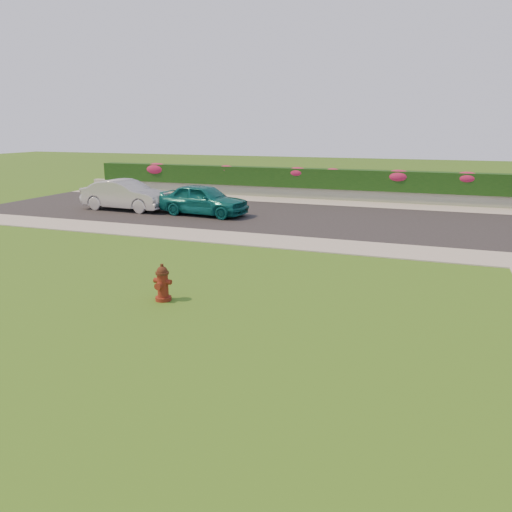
% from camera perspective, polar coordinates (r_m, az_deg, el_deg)
% --- Properties ---
extents(ground, '(120.00, 120.00, 0.00)m').
position_cam_1_polar(ground, '(9.49, -5.86, -10.62)').
color(ground, black).
rests_on(ground, ground).
extents(street_far, '(26.00, 8.00, 0.04)m').
position_cam_1_polar(street_far, '(23.76, -2.10, 4.85)').
color(street_far, black).
rests_on(street_far, ground).
extents(sidewalk_far, '(24.00, 2.00, 0.04)m').
position_cam_1_polar(sidewalk_far, '(19.78, -10.25, 2.65)').
color(sidewalk_far, gray).
rests_on(sidewalk_far, ground).
extents(sidewalk_beyond, '(34.00, 2.00, 0.04)m').
position_cam_1_polar(sidewalk_beyond, '(27.42, 9.71, 5.96)').
color(sidewalk_beyond, gray).
rests_on(sidewalk_beyond, ground).
extents(retaining_wall, '(34.00, 0.40, 0.60)m').
position_cam_1_polar(retaining_wall, '(28.85, 10.28, 6.92)').
color(retaining_wall, gray).
rests_on(retaining_wall, ground).
extents(hedge, '(32.00, 0.90, 1.10)m').
position_cam_1_polar(hedge, '(28.85, 10.40, 8.61)').
color(hedge, black).
rests_on(hedge, retaining_wall).
extents(fire_hydrant, '(0.46, 0.43, 0.90)m').
position_cam_1_polar(fire_hydrant, '(12.04, -10.63, -3.08)').
color(fire_hydrant, '#51120C').
rests_on(fire_hydrant, ground).
extents(sedan_teal, '(4.37, 2.10, 1.44)m').
position_cam_1_polar(sedan_teal, '(23.30, -6.01, 6.43)').
color(sedan_teal, '#0B5757').
rests_on(sedan_teal, street_far).
extents(sedan_silver, '(4.52, 1.76, 1.47)m').
position_cam_1_polar(sedan_silver, '(25.47, -14.67, 6.76)').
color(sedan_silver, '#A2A5A9').
rests_on(sedan_silver, street_far).
extents(flower_clump_a, '(1.56, 1.00, 0.78)m').
position_cam_1_polar(flower_clump_a, '(33.03, -11.24, 9.72)').
color(flower_clump_a, '#B31E59').
rests_on(flower_clump_a, hedge).
extents(flower_clump_b, '(1.10, 0.71, 0.55)m').
position_cam_1_polar(flower_clump_b, '(30.82, -3.40, 9.81)').
color(flower_clump_b, '#B31E59').
rests_on(flower_clump_b, hedge).
extents(flower_clump_c, '(1.27, 0.82, 0.64)m').
position_cam_1_polar(flower_clump_c, '(29.34, 4.77, 9.48)').
color(flower_clump_c, '#B31E59').
rests_on(flower_clump_c, hedge).
extents(flower_clump_d, '(1.05, 0.68, 0.53)m').
position_cam_1_polar(flower_clump_d, '(28.87, 8.76, 9.36)').
color(flower_clump_d, '#B31E59').
rests_on(flower_clump_d, hedge).
extents(flower_clump_e, '(1.43, 0.92, 0.72)m').
position_cam_1_polar(flower_clump_e, '(28.39, 15.97, 8.74)').
color(flower_clump_e, '#B31E59').
rests_on(flower_clump_e, hedge).
extents(flower_clump_f, '(1.32, 0.85, 0.66)m').
position_cam_1_polar(flower_clump_f, '(28.35, 22.94, 8.20)').
color(flower_clump_f, '#B31E59').
rests_on(flower_clump_f, hedge).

